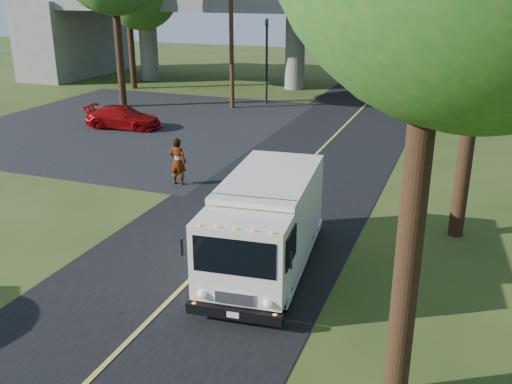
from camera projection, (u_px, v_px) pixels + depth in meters
The scene contains 10 objects.
ground at pixel (109, 362), 11.42m from camera, with size 120.00×120.00×0.00m, color #314418.
road at pixel (273, 198), 20.20m from camera, with size 7.00×90.00×0.02m, color black.
parking_lot at pixel (130, 124), 30.90m from camera, with size 16.00×18.00×0.01m, color black.
lane_line at pixel (273, 197), 20.20m from camera, with size 0.12×90.00×0.01m, color gold.
overpass at pixel (382, 26), 37.98m from camera, with size 54.00×10.00×7.30m.
traffic_signal at pixel (267, 52), 35.17m from camera, with size 0.18×0.22×5.20m.
utility_pole at pixel (231, 31), 33.44m from camera, with size 1.60×0.26×9.00m.
step_van at pixel (266, 222), 14.72m from camera, with size 2.74×6.06×2.46m.
red_sedan at pixel (123, 117), 29.87m from camera, with size 1.63×4.01×1.16m, color #93090A.
pedestrian at pixel (178, 162), 21.26m from camera, with size 0.66×0.43×1.81m, color gray.
Camera 1 is at (6.16, -7.90, 7.10)m, focal length 40.00 mm.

